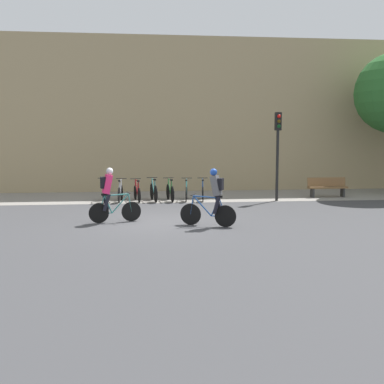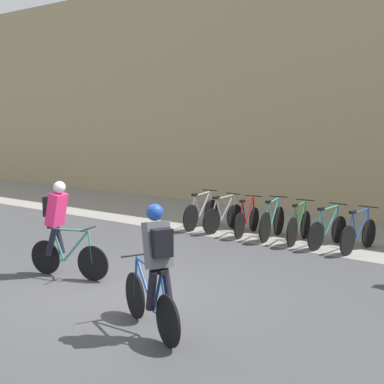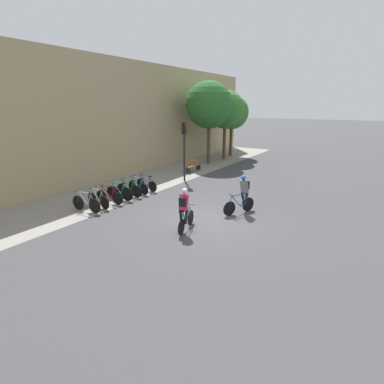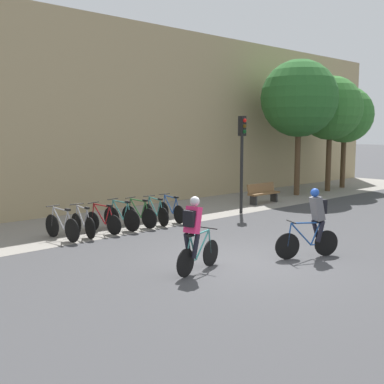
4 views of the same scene
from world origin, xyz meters
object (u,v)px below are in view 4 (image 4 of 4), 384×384
(parked_bike_2, at_px, (103,221))
(bench, at_px, (263,193))
(cyclist_pink, at_px, (194,232))
(traffic_light_pole, at_px, (242,147))
(parked_bike_1, at_px, (83,224))
(parked_bike_4, at_px, (139,215))
(parked_bike_6, at_px, (171,211))
(cyclist_grey, at_px, (314,221))
(parked_bike_0, at_px, (62,226))
(parked_bike_3, at_px, (121,217))
(parked_bike_5, at_px, (156,213))

(parked_bike_2, bearing_deg, bench, 3.49)
(cyclist_pink, distance_m, traffic_light_pole, 8.38)
(parked_bike_1, bearing_deg, parked_bike_4, 0.01)
(parked_bike_2, distance_m, parked_bike_6, 2.83)
(parked_bike_2, bearing_deg, cyclist_grey, -69.20)
(parked_bike_0, height_order, traffic_light_pole, traffic_light_pole)
(parked_bike_1, bearing_deg, traffic_light_pole, -4.72)
(cyclist_pink, xyz_separation_m, traffic_light_pole, (6.82, 4.58, 1.66))
(cyclist_grey, relative_size, parked_bike_3, 1.07)
(parked_bike_4, xyz_separation_m, parked_bike_5, (0.71, -0.00, -0.01))
(cyclist_grey, xyz_separation_m, parked_bike_6, (0.48, 6.18, -0.55))
(parked_bike_3, height_order, parked_bike_4, parked_bike_3)
(parked_bike_0, relative_size, traffic_light_pole, 0.46)
(cyclist_pink, xyz_separation_m, bench, (9.50, 5.66, -0.47))
(traffic_light_pole, bearing_deg, parked_bike_6, 170.05)
(cyclist_grey, height_order, parked_bike_0, cyclist_grey)
(parked_bike_6, bearing_deg, parked_bike_1, 179.99)
(parked_bike_0, bearing_deg, parked_bike_1, 0.03)
(bench, bearing_deg, cyclist_grey, -133.24)
(cyclist_pink, xyz_separation_m, cyclist_grey, (3.20, -1.04, -0.00))
(parked_bike_3, distance_m, bench, 7.96)
(parked_bike_2, relative_size, bench, 0.89)
(parked_bike_2, bearing_deg, parked_bike_1, 179.93)
(cyclist_grey, height_order, traffic_light_pole, traffic_light_pole)
(parked_bike_2, xyz_separation_m, parked_bike_4, (1.41, 0.00, 0.02))
(parked_bike_1, bearing_deg, parked_bike_3, 0.04)
(parked_bike_3, bearing_deg, parked_bike_2, -179.85)
(parked_bike_3, bearing_deg, parked_bike_6, -0.05)
(cyclist_grey, height_order, parked_bike_4, cyclist_grey)
(parked_bike_1, height_order, parked_bike_5, parked_bike_1)
(parked_bike_1, bearing_deg, parked_bike_0, -179.97)
(parked_bike_0, height_order, parked_bike_6, parked_bike_0)
(cyclist_grey, distance_m, parked_bike_4, 6.27)
(parked_bike_1, height_order, parked_bike_4, parked_bike_4)
(parked_bike_2, xyz_separation_m, bench, (8.65, 0.53, 0.09))
(cyclist_pink, height_order, bench, cyclist_pink)
(parked_bike_3, bearing_deg, cyclist_pink, -106.90)
(parked_bike_5, relative_size, parked_bike_6, 1.00)
(parked_bike_2, bearing_deg, cyclist_pink, -99.45)
(parked_bike_1, height_order, parked_bike_3, parked_bike_3)
(parked_bike_5, bearing_deg, parked_bike_4, 179.92)
(parked_bike_1, bearing_deg, parked_bike_5, -0.02)
(parked_bike_3, bearing_deg, cyclist_grey, -75.13)
(parked_bike_6, bearing_deg, bench, 5.18)
(parked_bike_4, height_order, bench, parked_bike_4)
(cyclist_grey, bearing_deg, parked_bike_2, 110.80)
(cyclist_grey, xyz_separation_m, parked_bike_4, (-0.93, 6.18, -0.54))
(parked_bike_0, distance_m, parked_bike_5, 3.54)
(cyclist_pink, height_order, parked_bike_4, cyclist_pink)
(parked_bike_1, distance_m, parked_bike_6, 3.54)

